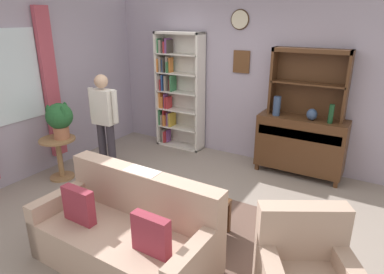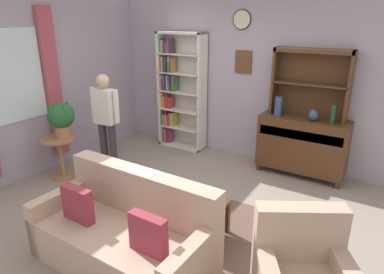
{
  "view_description": "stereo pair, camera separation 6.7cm",
  "coord_description": "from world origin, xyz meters",
  "px_view_note": "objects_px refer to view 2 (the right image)",
  "views": [
    {
      "loc": [
        2.09,
        -3.14,
        2.34
      ],
      "look_at": [
        0.1,
        0.2,
        0.95
      ],
      "focal_mm": 31.52,
      "sensor_mm": 36.0,
      "label": 1
    },
    {
      "loc": [
        2.15,
        -3.1,
        2.34
      ],
      "look_at": [
        0.1,
        0.2,
        0.95
      ],
      "focal_mm": 31.52,
      "sensor_mm": 36.0,
      "label": 2
    }
  ],
  "objects_px": {
    "potted_plant_large": "(61,117)",
    "book_stack": "(197,197)",
    "sideboard_hutch": "(312,74)",
    "person_reading": "(106,118)",
    "bookshelf": "(178,92)",
    "bottle_wine": "(333,115)",
    "plant_stand": "(61,153)",
    "couch_floral": "(126,235)",
    "coffee_table": "(189,205)",
    "vase_tall": "(278,106)",
    "sideboard": "(302,144)",
    "vase_round": "(314,115)"
  },
  "relations": [
    {
      "from": "sideboard_hutch",
      "to": "vase_tall",
      "type": "xyz_separation_m",
      "value": [
        -0.39,
        -0.19,
        -0.49
      ]
    },
    {
      "from": "bookshelf",
      "to": "vase_round",
      "type": "distance_m",
      "value": 2.46
    },
    {
      "from": "bottle_wine",
      "to": "couch_floral",
      "type": "bearing_deg",
      "value": -114.99
    },
    {
      "from": "vase_round",
      "to": "person_reading",
      "type": "xyz_separation_m",
      "value": [
        -2.7,
        -1.43,
        -0.1
      ]
    },
    {
      "from": "vase_round",
      "to": "book_stack",
      "type": "bearing_deg",
      "value": -108.64
    },
    {
      "from": "book_stack",
      "to": "bookshelf",
      "type": "bearing_deg",
      "value": 128.05
    },
    {
      "from": "plant_stand",
      "to": "book_stack",
      "type": "xyz_separation_m",
      "value": [
        2.5,
        -0.15,
        0.07
      ]
    },
    {
      "from": "vase_tall",
      "to": "potted_plant_large",
      "type": "bearing_deg",
      "value": -144.78
    },
    {
      "from": "vase_tall",
      "to": "couch_floral",
      "type": "bearing_deg",
      "value": -100.8
    },
    {
      "from": "vase_round",
      "to": "coffee_table",
      "type": "height_order",
      "value": "vase_round"
    },
    {
      "from": "potted_plant_large",
      "to": "vase_tall",
      "type": "bearing_deg",
      "value": 35.22
    },
    {
      "from": "sideboard_hutch",
      "to": "potted_plant_large",
      "type": "distance_m",
      "value": 3.71
    },
    {
      "from": "potted_plant_large",
      "to": "person_reading",
      "type": "distance_m",
      "value": 0.64
    },
    {
      "from": "bookshelf",
      "to": "bottle_wine",
      "type": "bearing_deg",
      "value": -3.66
    },
    {
      "from": "sideboard",
      "to": "book_stack",
      "type": "distance_m",
      "value": 2.23
    },
    {
      "from": "potted_plant_large",
      "to": "book_stack",
      "type": "xyz_separation_m",
      "value": [
        2.46,
        -0.21,
        -0.49
      ]
    },
    {
      "from": "couch_floral",
      "to": "coffee_table",
      "type": "height_order",
      "value": "couch_floral"
    },
    {
      "from": "vase_tall",
      "to": "plant_stand",
      "type": "relative_size",
      "value": 0.46
    },
    {
      "from": "sideboard",
      "to": "plant_stand",
      "type": "relative_size",
      "value": 2.04
    },
    {
      "from": "sideboard",
      "to": "book_stack",
      "type": "bearing_deg",
      "value": -104.91
    },
    {
      "from": "sideboard",
      "to": "bottle_wine",
      "type": "height_order",
      "value": "bottle_wine"
    },
    {
      "from": "plant_stand",
      "to": "coffee_table",
      "type": "relative_size",
      "value": 0.8
    },
    {
      "from": "bookshelf",
      "to": "sideboard_hutch",
      "type": "relative_size",
      "value": 1.91
    },
    {
      "from": "bottle_wine",
      "to": "sideboard",
      "type": "bearing_deg",
      "value": 167.11
    },
    {
      "from": "bookshelf",
      "to": "couch_floral",
      "type": "height_order",
      "value": "bookshelf"
    },
    {
      "from": "bookshelf",
      "to": "bottle_wine",
      "type": "xyz_separation_m",
      "value": [
        2.71,
        -0.17,
        0.01
      ]
    },
    {
      "from": "sideboard_hutch",
      "to": "person_reading",
      "type": "relative_size",
      "value": 0.71
    },
    {
      "from": "plant_stand",
      "to": "person_reading",
      "type": "xyz_separation_m",
      "value": [
        0.5,
        0.5,
        0.51
      ]
    },
    {
      "from": "bottle_wine",
      "to": "vase_tall",
      "type": "bearing_deg",
      "value": 179.34
    },
    {
      "from": "person_reading",
      "to": "book_stack",
      "type": "distance_m",
      "value": 2.15
    },
    {
      "from": "sideboard",
      "to": "person_reading",
      "type": "distance_m",
      "value": 3.01
    },
    {
      "from": "sideboard_hutch",
      "to": "person_reading",
      "type": "distance_m",
      "value": 3.1
    },
    {
      "from": "couch_floral",
      "to": "book_stack",
      "type": "relative_size",
      "value": 9.18
    },
    {
      "from": "book_stack",
      "to": "couch_floral",
      "type": "bearing_deg",
      "value": -114.89
    },
    {
      "from": "sideboard",
      "to": "potted_plant_large",
      "type": "bearing_deg",
      "value": -147.32
    },
    {
      "from": "person_reading",
      "to": "coffee_table",
      "type": "relative_size",
      "value": 1.95
    },
    {
      "from": "bottle_wine",
      "to": "book_stack",
      "type": "distance_m",
      "value": 2.35
    },
    {
      "from": "potted_plant_large",
      "to": "book_stack",
      "type": "relative_size",
      "value": 2.69
    },
    {
      "from": "coffee_table",
      "to": "plant_stand",
      "type": "bearing_deg",
      "value": 175.77
    },
    {
      "from": "potted_plant_large",
      "to": "plant_stand",
      "type": "bearing_deg",
      "value": -128.04
    },
    {
      "from": "vase_tall",
      "to": "plant_stand",
      "type": "xyz_separation_m",
      "value": [
        -2.68,
        -1.92,
        -0.67
      ]
    },
    {
      "from": "bookshelf",
      "to": "person_reading",
      "type": "xyz_separation_m",
      "value": [
        -0.25,
        -1.59,
        -0.14
      ]
    },
    {
      "from": "sideboard_hutch",
      "to": "coffee_table",
      "type": "xyz_separation_m",
      "value": [
        -0.66,
        -2.29,
        -1.21
      ]
    },
    {
      "from": "person_reading",
      "to": "coffee_table",
      "type": "distance_m",
      "value": 2.1
    },
    {
      "from": "bookshelf",
      "to": "plant_stand",
      "type": "xyz_separation_m",
      "value": [
        -0.75,
        -2.08,
        -0.65
      ]
    },
    {
      "from": "sideboard",
      "to": "couch_floral",
      "type": "distance_m",
      "value": 3.08
    },
    {
      "from": "bottle_wine",
      "to": "coffee_table",
      "type": "distance_m",
      "value": 2.44
    },
    {
      "from": "bookshelf",
      "to": "coffee_table",
      "type": "bearing_deg",
      "value": -53.69
    },
    {
      "from": "vase_round",
      "to": "bottle_wine",
      "type": "relative_size",
      "value": 0.62
    },
    {
      "from": "book_stack",
      "to": "vase_tall",
      "type": "bearing_deg",
      "value": 84.96
    }
  ]
}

